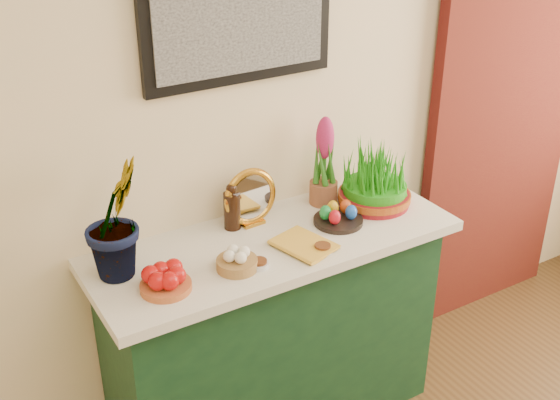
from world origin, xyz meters
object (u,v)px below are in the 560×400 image
object	(u,v)px
mirror	(251,198)
wheatgrass_sabzeh	(375,180)
hyacinth_green	(113,201)
sideboard	(274,337)
book	(289,253)

from	to	relation	value
mirror	wheatgrass_sabzeh	bearing A→B (deg)	-13.14
hyacinth_green	mirror	size ratio (longest dim) A/B	2.38
sideboard	mirror	bearing A→B (deg)	96.18
mirror	wheatgrass_sabzeh	xyz separation A→B (m)	(0.51, -0.12, -0.00)
sideboard	wheatgrass_sabzeh	distance (m)	0.75
book	wheatgrass_sabzeh	size ratio (longest dim) A/B	0.73
sideboard	wheatgrass_sabzeh	world-z (taller)	wheatgrass_sabzeh
sideboard	mirror	xyz separation A→B (m)	(-0.02, 0.14, 0.57)
sideboard	book	size ratio (longest dim) A/B	6.06
sideboard	wheatgrass_sabzeh	bearing A→B (deg)	2.70
hyacinth_green	book	world-z (taller)	hyacinth_green
sideboard	book	xyz separation A→B (m)	(-0.02, -0.14, 0.48)
wheatgrass_sabzeh	hyacinth_green	bearing A→B (deg)	177.44
mirror	book	size ratio (longest dim) A/B	1.07
book	sideboard	bearing A→B (deg)	67.28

